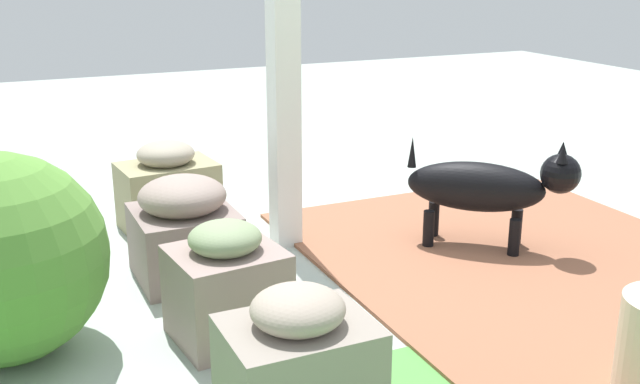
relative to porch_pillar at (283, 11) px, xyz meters
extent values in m
plane|color=#A3B1A7|center=(-0.15, 0.13, -1.11)|extent=(12.00, 12.00, 0.00)
cube|color=#975D43|center=(-0.92, 0.79, -1.10)|extent=(1.80, 2.40, 0.02)
cube|color=white|center=(0.00, 0.00, 0.00)|extent=(0.12, 0.12, 2.22)
cube|color=gray|center=(0.46, -0.46, -0.94)|extent=(0.50, 0.37, 0.34)
ellipsoid|color=gray|center=(0.46, -0.46, -0.72)|extent=(0.29, 0.29, 0.13)
cube|color=gray|center=(0.55, 0.19, -0.96)|extent=(0.42, 0.43, 0.31)
ellipsoid|color=gray|center=(0.55, 0.19, -0.74)|extent=(0.37, 0.37, 0.17)
cube|color=gray|center=(0.54, 0.79, -0.94)|extent=(0.42, 0.39, 0.34)
ellipsoid|color=gray|center=(0.54, 0.79, -0.72)|extent=(0.26, 0.26, 0.12)
cube|color=gray|center=(0.53, 1.41, -0.94)|extent=(0.43, 0.34, 0.34)
ellipsoid|color=#9F9080|center=(0.53, 1.41, -0.72)|extent=(0.27, 0.27, 0.12)
sphere|color=#568D37|center=(1.28, 0.60, -0.75)|extent=(0.73, 0.73, 0.73)
ellipsoid|color=black|center=(-0.79, 0.43, -0.80)|extent=(0.62, 0.59, 0.23)
sphere|color=black|center=(-1.07, 0.68, -0.71)|extent=(0.18, 0.18, 0.18)
cone|color=black|center=(-1.10, 0.64, -0.60)|extent=(0.05, 0.05, 0.07)
cone|color=black|center=(-1.03, 0.71, -0.60)|extent=(0.05, 0.05, 0.07)
cylinder|color=black|center=(-0.99, 0.50, -1.01)|extent=(0.05, 0.05, 0.19)
cylinder|color=black|center=(-0.89, 0.61, -1.01)|extent=(0.05, 0.05, 0.19)
cylinder|color=black|center=(-0.69, 0.24, -1.01)|extent=(0.05, 0.05, 0.19)
cylinder|color=black|center=(-0.59, 0.35, -1.01)|extent=(0.05, 0.05, 0.19)
cone|color=black|center=(-0.56, 0.22, -0.66)|extent=(0.04, 0.04, 0.15)
camera|label=1|loc=(1.26, 3.18, 0.23)|focal=42.04mm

